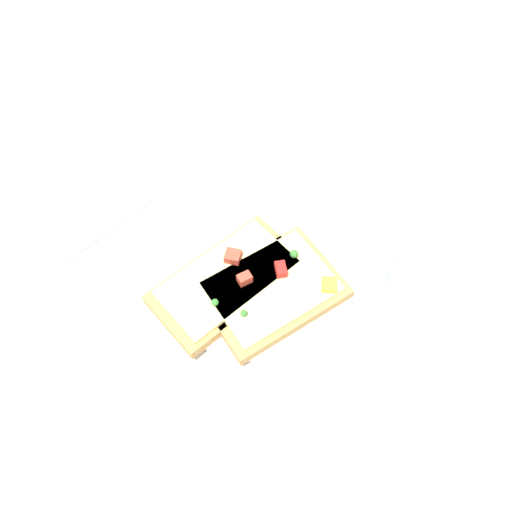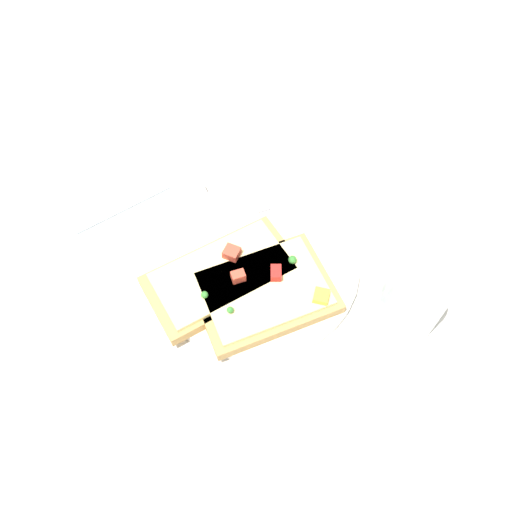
{
  "view_description": "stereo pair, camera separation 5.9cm",
  "coord_description": "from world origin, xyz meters",
  "px_view_note": "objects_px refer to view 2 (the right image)",
  "views": [
    {
      "loc": [
        0.23,
        0.23,
        0.52
      ],
      "look_at": [
        0.0,
        0.0,
        0.02
      ],
      "focal_mm": 35.0,
      "sensor_mm": 36.0,
      "label": 1
    },
    {
      "loc": [
        0.18,
        0.27,
        0.52
      ],
      "look_at": [
        0.0,
        0.0,
        0.02
      ],
      "focal_mm": 35.0,
      "sensor_mm": 36.0,
      "label": 2
    }
  ],
  "objects_px": {
    "napkin": "(111,190)",
    "fork": "(232,254)",
    "plate": "(256,263)",
    "pizza_slice_main": "(265,292)",
    "drinking_glass": "(412,299)",
    "knife": "(267,217)",
    "pizza_slice_corner": "(221,273)"
  },
  "relations": [
    {
      "from": "plate",
      "to": "drinking_glass",
      "type": "relative_size",
      "value": 2.64
    },
    {
      "from": "fork",
      "to": "plate",
      "type": "bearing_deg",
      "value": 52.77
    },
    {
      "from": "fork",
      "to": "pizza_slice_main",
      "type": "xyz_separation_m",
      "value": [
        -0.0,
        0.07,
        0.01
      ]
    },
    {
      "from": "fork",
      "to": "knife",
      "type": "distance_m",
      "value": 0.07
    },
    {
      "from": "knife",
      "to": "pizza_slice_corner",
      "type": "xyz_separation_m",
      "value": [
        0.1,
        0.04,
        0.01
      ]
    },
    {
      "from": "fork",
      "to": "drinking_glass",
      "type": "distance_m",
      "value": 0.21
    },
    {
      "from": "fork",
      "to": "drinking_glass",
      "type": "bearing_deg",
      "value": 44.8
    },
    {
      "from": "plate",
      "to": "napkin",
      "type": "xyz_separation_m",
      "value": [
        0.09,
        -0.21,
        -0.0
      ]
    },
    {
      "from": "fork",
      "to": "pizza_slice_main",
      "type": "height_order",
      "value": "pizza_slice_main"
    },
    {
      "from": "knife",
      "to": "drinking_glass",
      "type": "relative_size",
      "value": 2.22
    },
    {
      "from": "drinking_glass",
      "to": "pizza_slice_main",
      "type": "bearing_deg",
      "value": -43.14
    },
    {
      "from": "knife",
      "to": "drinking_glass",
      "type": "distance_m",
      "value": 0.21
    },
    {
      "from": "pizza_slice_corner",
      "to": "drinking_glass",
      "type": "bearing_deg",
      "value": 136.15
    },
    {
      "from": "plate",
      "to": "fork",
      "type": "xyz_separation_m",
      "value": [
        0.02,
        -0.02,
        0.01
      ]
    },
    {
      "from": "knife",
      "to": "napkin",
      "type": "relative_size",
      "value": 1.55
    },
    {
      "from": "pizza_slice_corner",
      "to": "fork",
      "type": "bearing_deg",
      "value": -142.28
    },
    {
      "from": "knife",
      "to": "napkin",
      "type": "height_order",
      "value": "knife"
    },
    {
      "from": "plate",
      "to": "napkin",
      "type": "bearing_deg",
      "value": -65.84
    },
    {
      "from": "knife",
      "to": "drinking_glass",
      "type": "xyz_separation_m",
      "value": [
        -0.05,
        0.2,
        0.03
      ]
    },
    {
      "from": "drinking_glass",
      "to": "napkin",
      "type": "height_order",
      "value": "drinking_glass"
    },
    {
      "from": "pizza_slice_corner",
      "to": "napkin",
      "type": "distance_m",
      "value": 0.21
    },
    {
      "from": "fork",
      "to": "knife",
      "type": "bearing_deg",
      "value": 119.17
    },
    {
      "from": "plate",
      "to": "fork",
      "type": "height_order",
      "value": "fork"
    },
    {
      "from": "knife",
      "to": "pizza_slice_corner",
      "type": "height_order",
      "value": "pizza_slice_corner"
    },
    {
      "from": "drinking_glass",
      "to": "fork",
      "type": "bearing_deg",
      "value": -56.55
    },
    {
      "from": "drinking_glass",
      "to": "pizza_slice_corner",
      "type": "bearing_deg",
      "value": -47.8
    },
    {
      "from": "pizza_slice_main",
      "to": "napkin",
      "type": "distance_m",
      "value": 0.27
    },
    {
      "from": "pizza_slice_corner",
      "to": "drinking_glass",
      "type": "xyz_separation_m",
      "value": [
        -0.14,
        0.16,
        0.03
      ]
    },
    {
      "from": "pizza_slice_corner",
      "to": "drinking_glass",
      "type": "height_order",
      "value": "drinking_glass"
    },
    {
      "from": "plate",
      "to": "knife",
      "type": "relative_size",
      "value": 1.19
    },
    {
      "from": "napkin",
      "to": "fork",
      "type": "bearing_deg",
      "value": 111.6
    },
    {
      "from": "plate",
      "to": "pizza_slice_main",
      "type": "distance_m",
      "value": 0.05
    }
  ]
}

